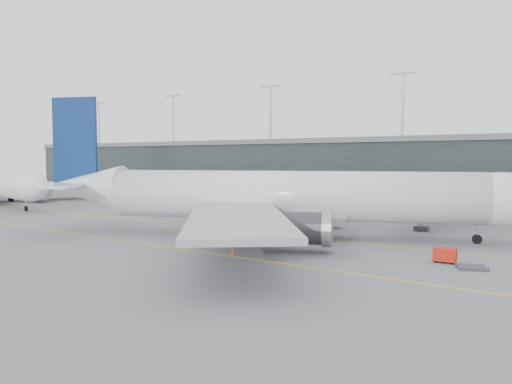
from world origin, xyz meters
The scene contains 16 objects.
ground centered at (0.00, 0.00, 0.00)m, with size 320.00×320.00×0.00m, color slate.
taxiline_a centered at (0.00, -4.00, 0.01)m, with size 160.00×0.25×0.02m, color yellow.
taxiline_b centered at (0.00, -20.00, 0.01)m, with size 160.00×0.25×0.02m, color yellow.
taxiline_lead_main centered at (5.00, 20.00, 0.01)m, with size 0.25×60.00×0.02m, color yellow.
taxiline_lead_adj centered at (-75.00, 20.00, 0.01)m, with size 0.25×60.00×0.02m, color yellow.
terminal centered at (0.00, 58.00, 7.62)m, with size 240.00×36.00×29.00m.
main_aircraft centered at (7.47, -5.45, 5.45)m, with size 66.31×61.22×19.40m.
jet_bridge centered at (20.62, 24.13, 4.75)m, with size 3.99×42.74×6.35m.
gse_cart centered at (29.08, -10.21, 0.84)m, with size 2.33×1.60×1.51m.
baggage_dolly centered at (31.96, -11.67, 0.16)m, with size 2.66×2.13×0.27m, color #38383D.
uld_a centered at (-5.12, 9.72, 0.97)m, with size 2.22×1.87×1.85m.
uld_b centered at (-3.49, 12.22, 0.85)m, with size 2.14×1.91×1.62m.
uld_c centered at (0.74, 9.49, 0.98)m, with size 2.43×2.16×1.86m.
cone_wing_stbd centered at (8.60, -18.95, 0.40)m, with size 0.50×0.50×0.80m, color #F9460D.
cone_wing_port centered at (7.50, 9.23, 0.40)m, with size 0.50×0.50×0.79m, color #D7660B.
cone_tail centered at (-9.90, -11.71, 0.40)m, with size 0.50×0.50×0.80m, color orange.
Camera 1 is at (41.79, -62.34, 10.72)m, focal length 35.00 mm.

